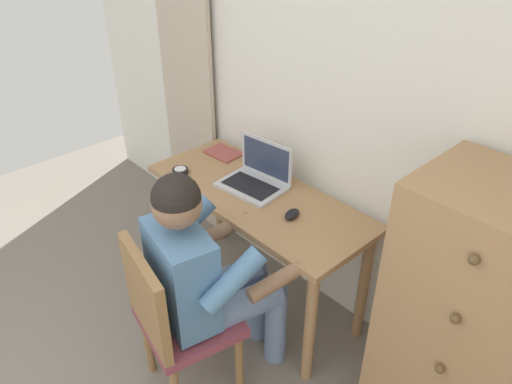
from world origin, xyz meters
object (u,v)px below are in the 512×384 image
chair (174,317)px  notebook_pad (223,153)px  dresser (473,332)px  laptop (257,177)px  computer_mouse (292,214)px  desk_clock (180,171)px  person_seated (208,271)px  desk (257,212)px

chair → notebook_pad: chair is taller
dresser → laptop: bearing=179.1°
computer_mouse → desk_clock: 0.73m
person_seated → notebook_pad: bearing=136.4°
desk → person_seated: 0.58m
desk → notebook_pad: (-0.46, 0.15, 0.12)m
dresser → desk: bearing=-178.1°
desk_clock → notebook_pad: bearing=92.9°
dresser → person_seated: (-0.95, -0.56, 0.03)m
dresser → person_seated: 1.10m
person_seated → laptop: person_seated is taller
dresser → notebook_pad: dresser is taller
dresser → notebook_pad: size_ratio=6.06×
dresser → desk_clock: (-1.64, -0.21, 0.11)m
desk → dresser: size_ratio=1.01×
chair → person_seated: 0.26m
chair → computer_mouse: 0.73m
desk_clock → notebook_pad: desk_clock is taller
chair → desk_clock: bearing=141.4°
dresser → computer_mouse: 0.93m
laptop → computer_mouse: size_ratio=3.67×
computer_mouse → desk_clock: computer_mouse is taller
laptop → desk_clock: 0.45m
person_seated → desk_clock: person_seated is taller
desk → laptop: size_ratio=3.52×
desk → notebook_pad: notebook_pad is taller
desk_clock → laptop: bearing=31.2°
laptop → desk_clock: (-0.38, -0.23, -0.04)m
chair → laptop: laptop is taller
desk → desk_clock: bearing=-158.9°
desk_clock → computer_mouse: bearing=12.1°
person_seated → desk: bearing=115.2°
desk → dresser: (1.19, 0.04, 0.02)m
person_seated → laptop: size_ratio=3.24×
laptop → notebook_pad: (-0.40, 0.09, -0.05)m
desk → laptop: laptop is taller
laptop → person_seated: bearing=-61.7°
dresser → laptop: 1.27m
desk_clock → dresser: bearing=7.3°
chair → desk_clock: size_ratio=9.65×
computer_mouse → notebook_pad: size_ratio=0.48×
person_seated → desk_clock: 0.78m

